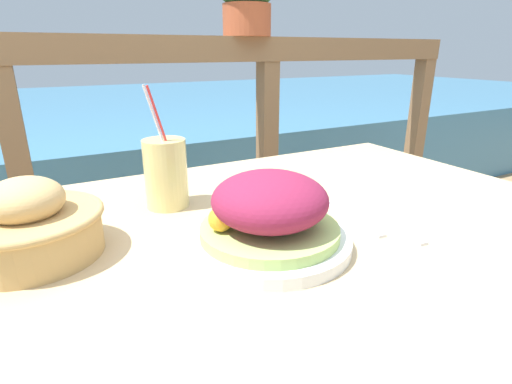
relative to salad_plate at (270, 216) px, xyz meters
The scene contains 8 objects.
patio_table 0.16m from the salad_plate, 26.44° to the left, with size 1.26×0.95×0.74m.
railing_fence 0.92m from the salad_plate, 85.46° to the left, with size 2.80×0.08×1.10m.
sea_backdrop 3.45m from the salad_plate, 88.78° to the left, with size 12.00×4.00×0.60m.
salad_plate is the anchor object (origin of this frame).
drink_glass 0.28m from the salad_plate, 109.75° to the left, with size 0.09×0.09×0.25m.
bread_basket 0.38m from the salad_plate, 156.06° to the left, with size 0.22×0.22×0.13m.
fork 0.21m from the salad_plate, ahead, with size 0.03×0.18×0.00m.
knife 0.25m from the salad_plate, ahead, with size 0.04×0.18×0.00m.
Camera 1 is at (-0.38, -0.55, 1.05)m, focal length 28.00 mm.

